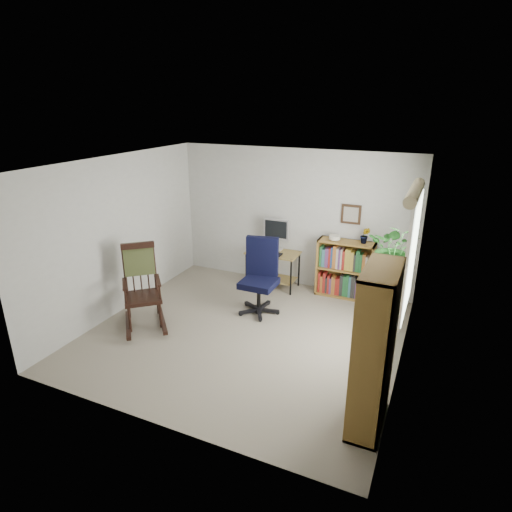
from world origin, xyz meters
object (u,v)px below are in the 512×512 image
at_px(office_chair, 259,277).
at_px(rocking_chair, 142,287).
at_px(low_bookshelf, 345,269).
at_px(tall_bookshelf, 374,351).
at_px(desk, 273,269).

distance_m(office_chair, rocking_chair, 1.73).
bearing_deg(low_bookshelf, tall_bookshelf, -72.21).
distance_m(desk, rocking_chair, 2.41).
relative_size(desk, low_bookshelf, 0.93).
bearing_deg(tall_bookshelf, rocking_chair, 167.97).
relative_size(desk, tall_bookshelf, 0.52).
bearing_deg(office_chair, rocking_chair, -152.91).
xyz_separation_m(rocking_chair, low_bookshelf, (2.44, 2.19, -0.13)).
height_order(desk, tall_bookshelf, tall_bookshelf).
bearing_deg(desk, low_bookshelf, 5.51).
bearing_deg(office_chair, tall_bookshelf, -52.07).
bearing_deg(desk, rocking_chair, -119.90).
relative_size(rocking_chair, tall_bookshelf, 0.72).
distance_m(desk, office_chair, 1.07).
bearing_deg(tall_bookshelf, desk, 127.98).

